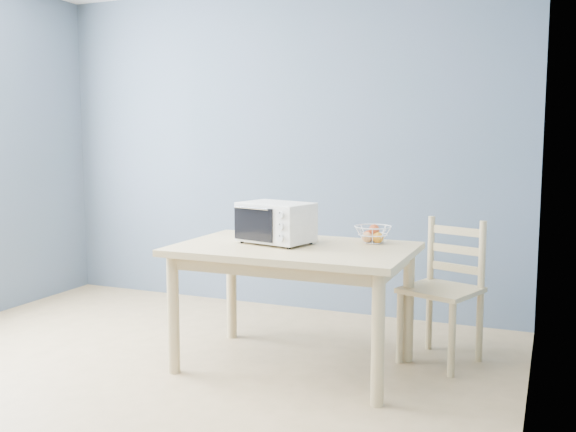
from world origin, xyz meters
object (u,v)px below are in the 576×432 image
at_px(toaster_oven, 274,222).
at_px(fruit_basket, 373,234).
at_px(dining_chair, 444,292).
at_px(dining_table, 294,262).

xyz_separation_m(toaster_oven, fruit_basket, (0.56, 0.24, -0.08)).
bearing_deg(dining_chair, dining_table, -130.75).
height_order(toaster_oven, dining_chair, toaster_oven).
xyz_separation_m(fruit_basket, dining_chair, (0.41, 0.19, -0.37)).
height_order(fruit_basket, dining_chair, dining_chair).
bearing_deg(dining_table, fruit_basket, 34.09).
relative_size(dining_table, toaster_oven, 2.87).
distance_m(dining_table, toaster_oven, 0.28).
bearing_deg(dining_chair, fruit_basket, -135.87).
bearing_deg(fruit_basket, toaster_oven, -157.14).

